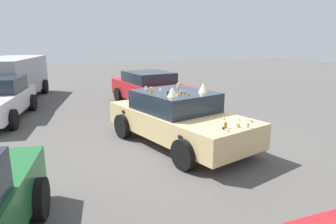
{
  "coord_description": "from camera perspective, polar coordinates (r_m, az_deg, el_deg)",
  "views": [
    {
      "loc": [
        -6.93,
        3.08,
        2.7
      ],
      "look_at": [
        0.0,
        0.3,
        0.9
      ],
      "focal_mm": 31.91,
      "sensor_mm": 36.0,
      "label": 1
    }
  ],
  "objects": [
    {
      "name": "parked_sedan_near_right",
      "position": [
        12.7,
        -3.38,
        4.53
      ],
      "size": [
        4.79,
        2.56,
        1.39
      ],
      "rotation": [
        0.0,
        0.0,
        3.29
      ],
      "color": "red",
      "rests_on": "ground"
    },
    {
      "name": "ground_plane",
      "position": [
        8.05,
        1.99,
        -6.05
      ],
      "size": [
        60.0,
        60.0,
        0.0
      ],
      "primitive_type": "plane",
      "color": "#514F4C"
    },
    {
      "name": "parked_van_far_right",
      "position": [
        15.53,
        -27.66,
        6.09
      ],
      "size": [
        5.31,
        3.06,
        1.92
      ],
      "rotation": [
        0.0,
        0.0,
        -0.23
      ],
      "color": "#9EA3A8",
      "rests_on": "ground"
    },
    {
      "name": "art_car_decorated",
      "position": [
        7.86,
        1.87,
        -1.09
      ],
      "size": [
        4.65,
        2.88,
        1.63
      ],
      "rotation": [
        0.0,
        0.0,
        3.4
      ],
      "color": "#D8BC7F",
      "rests_on": "ground"
    }
  ]
}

